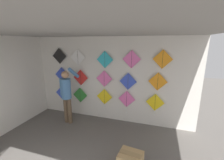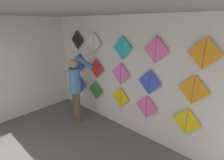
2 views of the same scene
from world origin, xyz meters
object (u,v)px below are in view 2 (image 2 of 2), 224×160
at_px(kite_9, 193,90).
at_px(kite_11, 94,42).
at_px(kite_3, 146,108).
at_px(kite_14, 204,53).
at_px(kite_8, 149,82).
at_px(kite_0, 80,84).
at_px(kite_6, 96,69).
at_px(kite_12, 122,48).
at_px(kite_7, 121,74).
at_px(kite_13, 156,50).
at_px(kite_2, 120,99).
at_px(kite_4, 186,123).
at_px(kite_10, 77,40).
at_px(kite_1, 96,90).
at_px(kite_5, 79,63).
at_px(shopkeeper, 75,85).

height_order(kite_9, kite_11, kite_11).
bearing_deg(kite_3, kite_14, 0.06).
bearing_deg(kite_8, kite_0, 180.00).
bearing_deg(kite_6, kite_12, 0.00).
bearing_deg(kite_7, kite_13, 0.00).
relative_size(kite_2, kite_4, 1.10).
bearing_deg(kite_2, kite_7, 159.63).
xyz_separation_m(kite_6, kite_8, (1.67, 0.00, -0.00)).
relative_size(kite_7, kite_14, 1.00).
bearing_deg(kite_0, kite_3, -0.02).
xyz_separation_m(kite_2, kite_13, (0.89, 0.00, 1.34)).
bearing_deg(kite_13, kite_7, 180.00).
bearing_deg(kite_10, kite_14, 0.00).
distance_m(kite_1, kite_8, 1.84).
relative_size(kite_1, kite_3, 0.73).
relative_size(kite_7, kite_13, 1.00).
xyz_separation_m(kite_0, kite_14, (3.45, 0.00, 1.36)).
bearing_deg(kite_3, kite_2, 180.00).
bearing_deg(kite_2, kite_3, 0.00).
height_order(kite_3, kite_14, kite_14).
distance_m(kite_8, kite_9, 0.90).
xyz_separation_m(kite_0, kite_1, (0.74, 0.00, -0.01)).
bearing_deg(kite_2, kite_6, 179.93).
xyz_separation_m(kite_6, kite_12, (0.90, 0.00, 0.65)).
bearing_deg(kite_12, kite_8, 0.00).
height_order(kite_7, kite_10, kite_10).
xyz_separation_m(kite_0, kite_5, (0.05, 0.00, 0.69)).
bearing_deg(kite_13, shopkeeper, -163.62).
bearing_deg(kite_1, kite_8, 0.00).
height_order(shopkeeper, kite_6, shopkeeper).
height_order(kite_5, kite_14, kite_14).
relative_size(shopkeeper, kite_14, 3.38).
bearing_deg(kite_10, kite_1, 0.00).
xyz_separation_m(kite_9, kite_11, (-2.63, 0.00, 0.64)).
height_order(shopkeeper, kite_5, shopkeeper).
distance_m(kite_3, kite_5, 2.49).
distance_m(kite_6, kite_8, 1.67).
xyz_separation_m(kite_0, kite_4, (3.33, -0.00, 0.01)).
bearing_deg(kite_6, kite_4, -0.02).
relative_size(kite_5, kite_13, 1.00).
bearing_deg(kite_14, shopkeeper, -168.55).
relative_size(kite_10, kite_14, 1.00).
height_order(kite_4, kite_6, kite_6).
height_order(shopkeeper, kite_13, kite_13).
distance_m(kite_3, kite_9, 1.16).
height_order(kite_4, kite_7, kite_7).
xyz_separation_m(kite_2, kite_4, (1.66, 0.00, 0.02)).
bearing_deg(kite_1, kite_7, 0.00).
height_order(kite_1, kite_5, kite_5).
bearing_deg(kite_3, kite_6, 179.97).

